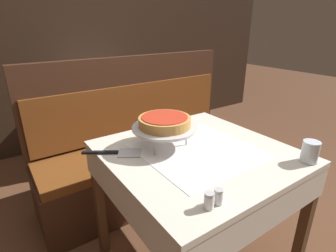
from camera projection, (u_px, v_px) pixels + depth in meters
The scene contains 11 objects.
dining_table_front at pixel (197, 169), 1.37m from camera, with size 0.88×0.88×0.77m.
dining_table_rear at pixel (106, 94), 2.82m from camera, with size 0.74×0.74×0.78m.
booth_bench at pixel (146, 157), 2.19m from camera, with size 1.73×0.51×1.13m.
back_wall_panel at pixel (68, 40), 2.85m from camera, with size 6.00×0.04×2.40m, color black.
pizza_pan_stand at pixel (165, 128), 1.34m from camera, with size 0.34×0.34×0.11m.
deep_dish_pizza at pixel (165, 121), 1.33m from camera, with size 0.27×0.27×0.05m.
pizza_server at pixel (115, 153), 1.29m from camera, with size 0.27×0.21×0.01m.
water_glass_near at pixel (310, 152), 1.20m from camera, with size 0.08×0.08×0.10m.
salt_shaker at pixel (209, 200), 0.90m from camera, with size 0.04×0.04×0.06m.
pepper_shaker at pixel (218, 196), 0.93m from camera, with size 0.04×0.04×0.06m.
condiment_caddy at pixel (101, 82), 2.68m from camera, with size 0.14×0.14×0.16m.
Camera 1 is at (-0.80, -0.89, 1.37)m, focal length 28.00 mm.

